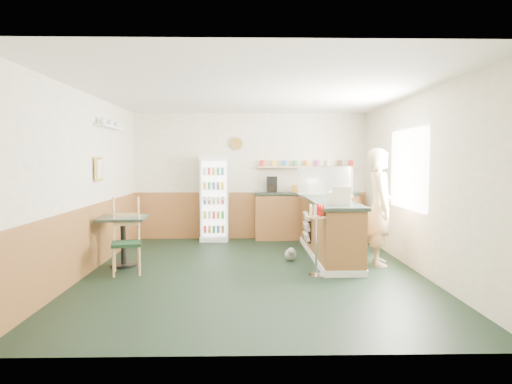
{
  "coord_description": "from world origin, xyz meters",
  "views": [
    {
      "loc": [
        -0.09,
        -6.84,
        1.69
      ],
      "look_at": [
        0.07,
        0.6,
        1.17
      ],
      "focal_mm": 32.0,
      "sensor_mm": 36.0,
      "label": 1
    }
  ],
  "objects_px": {
    "display_case": "(324,182)",
    "cafe_table": "(123,232)",
    "drinks_fridge": "(214,199)",
    "condiment_stand": "(316,229)",
    "cafe_chair": "(128,233)",
    "shopkeeper": "(380,207)",
    "cash_register": "(340,198)"
  },
  "relations": [
    {
      "from": "display_case",
      "to": "cafe_chair",
      "type": "relative_size",
      "value": 0.87
    },
    {
      "from": "display_case",
      "to": "cash_register",
      "type": "distance_m",
      "value": 1.46
    },
    {
      "from": "drinks_fridge",
      "to": "shopkeeper",
      "type": "distance_m",
      "value": 3.67
    },
    {
      "from": "display_case",
      "to": "condiment_stand",
      "type": "height_order",
      "value": "display_case"
    },
    {
      "from": "cash_register",
      "to": "cafe_chair",
      "type": "bearing_deg",
      "value": -164.49
    },
    {
      "from": "display_case",
      "to": "cash_register",
      "type": "relative_size",
      "value": 2.78
    },
    {
      "from": "drinks_fridge",
      "to": "cafe_table",
      "type": "xyz_separation_m",
      "value": [
        -1.29,
        -2.36,
        -0.32
      ]
    },
    {
      "from": "drinks_fridge",
      "to": "display_case",
      "type": "height_order",
      "value": "drinks_fridge"
    },
    {
      "from": "condiment_stand",
      "to": "cafe_table",
      "type": "height_order",
      "value": "condiment_stand"
    },
    {
      "from": "drinks_fridge",
      "to": "cafe_table",
      "type": "height_order",
      "value": "drinks_fridge"
    },
    {
      "from": "drinks_fridge",
      "to": "display_case",
      "type": "distance_m",
      "value": 2.46
    },
    {
      "from": "cash_register",
      "to": "shopkeeper",
      "type": "bearing_deg",
      "value": 35.35
    },
    {
      "from": "cash_register",
      "to": "cafe_table",
      "type": "bearing_deg",
      "value": -171.13
    },
    {
      "from": "shopkeeper",
      "to": "condiment_stand",
      "type": "height_order",
      "value": "shopkeeper"
    },
    {
      "from": "drinks_fridge",
      "to": "condiment_stand",
      "type": "height_order",
      "value": "drinks_fridge"
    },
    {
      "from": "display_case",
      "to": "condiment_stand",
      "type": "relative_size",
      "value": 0.95
    },
    {
      "from": "cafe_chair",
      "to": "cash_register",
      "type": "bearing_deg",
      "value": -11.63
    },
    {
      "from": "cafe_chair",
      "to": "shopkeeper",
      "type": "bearing_deg",
      "value": -7.91
    },
    {
      "from": "drinks_fridge",
      "to": "cafe_chair",
      "type": "xyz_separation_m",
      "value": [
        -1.11,
        -2.75,
        -0.29
      ]
    },
    {
      "from": "shopkeeper",
      "to": "condiment_stand",
      "type": "relative_size",
      "value": 1.82
    },
    {
      "from": "cash_register",
      "to": "cafe_table",
      "type": "relative_size",
      "value": 0.44
    },
    {
      "from": "shopkeeper",
      "to": "cash_register",
      "type": "bearing_deg",
      "value": 119.78
    },
    {
      "from": "display_case",
      "to": "cafe_chair",
      "type": "height_order",
      "value": "display_case"
    },
    {
      "from": "cafe_table",
      "to": "cafe_chair",
      "type": "bearing_deg",
      "value": -65.74
    },
    {
      "from": "display_case",
      "to": "shopkeeper",
      "type": "distance_m",
      "value": 1.4
    },
    {
      "from": "shopkeeper",
      "to": "cafe_chair",
      "type": "height_order",
      "value": "shopkeeper"
    },
    {
      "from": "drinks_fridge",
      "to": "condiment_stand",
      "type": "relative_size",
      "value": 1.71
    },
    {
      "from": "cafe_table",
      "to": "cash_register",
      "type": "bearing_deg",
      "value": -4.6
    },
    {
      "from": "condiment_stand",
      "to": "cafe_table",
      "type": "distance_m",
      "value": 3.06
    },
    {
      "from": "display_case",
      "to": "cafe_table",
      "type": "relative_size",
      "value": 1.24
    },
    {
      "from": "shopkeeper",
      "to": "cafe_chair",
      "type": "xyz_separation_m",
      "value": [
        -3.92,
        -0.4,
        -0.35
      ]
    },
    {
      "from": "display_case",
      "to": "cash_register",
      "type": "height_order",
      "value": "display_case"
    }
  ]
}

